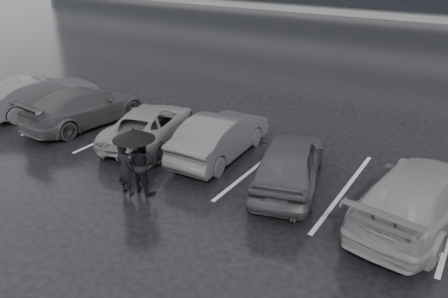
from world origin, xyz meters
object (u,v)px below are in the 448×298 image
car_west_a (220,136)px  car_west_b (150,124)px  pedestrian_right (142,164)px  pedestrian_left (125,168)px  car_west_c (85,106)px  car_west_d (42,94)px  car_main (289,162)px  car_east (417,196)px

car_west_a → car_west_b: 2.73m
pedestrian_right → pedestrian_left: bearing=54.0°
car_west_c → car_west_d: size_ratio=1.08×
car_west_c → pedestrian_left: 5.86m
car_main → car_west_b: (-5.40, 0.25, -0.11)m
car_main → car_east: car_east is taller
car_west_d → car_east: 14.55m
car_west_b → pedestrian_left: bearing=103.6°
car_main → pedestrian_right: size_ratio=2.56×
car_main → pedestrian_right: (-3.25, -2.48, 0.11)m
car_west_d → car_west_a: bearing=-163.0°
car_east → pedestrian_right: size_ratio=3.02×
car_west_d → pedestrian_left: (7.59, -3.00, 0.02)m
car_west_c → pedestrian_right: size_ratio=2.90×
car_main → car_west_a: size_ratio=1.00×
car_west_c → pedestrian_right: 5.96m
car_west_c → pedestrian_left: (5.03, -2.99, 0.06)m
car_west_b → pedestrian_left: (1.85, -3.07, 0.15)m
car_west_b → car_main: bearing=160.0°
car_west_d → pedestrian_left: size_ratio=2.94×
car_west_a → car_main: bearing=164.4°
car_west_c → car_east: 12.00m
car_west_c → car_main: bearing=-176.2°
car_west_b → pedestrian_right: (2.15, -2.73, 0.22)m
car_main → pedestrian_left: 4.54m
car_west_b → pedestrian_right: pedestrian_right is taller
car_west_a → car_west_b: (-2.71, -0.33, -0.09)m
pedestrian_left → car_west_c: bearing=-27.3°
car_main → car_west_b: car_main is taller
car_west_d → car_east: bearing=-166.4°
car_main → car_east: (3.41, 0.01, 0.00)m
car_west_c → car_west_d: (-2.55, 0.01, 0.04)m
car_west_a → pedestrian_right: bearing=76.1°
car_west_a → car_west_c: 5.91m
car_west_b → car_west_c: car_west_c is taller
car_east → pedestrian_right: bearing=28.0°
pedestrian_right → car_west_c: bearing=-21.2°
car_main → car_east: bearing=163.7°
car_east → pedestrian_left: pedestrian_left is taller
car_main → car_west_a: car_main is taller
pedestrian_right → car_main: bearing=-137.5°
car_west_d → pedestrian_right: size_ratio=2.68×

